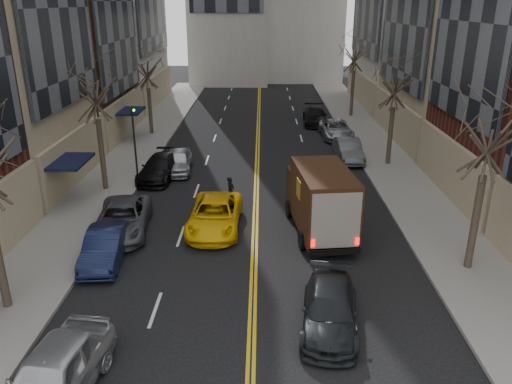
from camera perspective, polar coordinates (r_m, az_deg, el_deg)
sidewalk_left at (r=36.87m, az=-14.01°, el=4.16°), size 4.00×66.00×0.15m
sidewalk_right at (r=36.72m, az=14.38°, el=4.05°), size 4.00×66.00×0.15m
tree_lf_mid at (r=28.89m, az=-18.14°, el=12.50°), size 3.20×3.20×8.91m
tree_lf_far at (r=41.40m, az=-12.43°, el=14.51°), size 3.20×3.20×8.12m
tree_rt_near at (r=20.43m, az=25.50°, el=7.92°), size 3.20×3.20×8.71m
tree_rt_mid at (r=33.53m, az=15.77°, el=13.05°), size 3.20×3.20×8.32m
tree_rt_far at (r=48.05m, az=11.32°, el=16.29°), size 3.20×3.20×9.11m
traffic_signal at (r=31.08m, az=-13.77°, el=6.34°), size 0.29×0.26×4.70m
ups_truck at (r=23.47m, az=7.38°, el=-0.95°), size 2.99×6.25×3.31m
observer_sedan at (r=17.40m, az=8.43°, el=-13.19°), size 2.45×4.74×1.31m
taxi at (r=24.13m, az=-4.72°, el=-2.63°), size 2.53×5.26×1.45m
pedestrian at (r=26.96m, az=-2.93°, el=0.14°), size 0.56×0.67×1.57m
parked_lf_a at (r=15.48m, az=-22.20°, el=-18.94°), size 2.57×5.04×1.64m
parked_lf_b at (r=22.08m, az=-16.90°, el=-5.98°), size 1.81×4.31×1.38m
parked_lf_c at (r=24.52m, az=-15.03°, el=-2.95°), size 2.93×5.39×1.43m
parked_lf_d at (r=31.54m, az=-10.94°, el=2.77°), size 2.44×5.02×1.41m
parked_lf_e at (r=32.62m, az=-8.91°, el=3.55°), size 2.04×4.39×1.46m
parked_rt_a at (r=35.14m, az=10.51°, el=4.74°), size 1.68×4.50×1.47m
parked_rt_b at (r=41.02m, az=9.13°, el=7.10°), size 2.47×5.07×1.39m
parked_rt_c at (r=45.50m, az=6.79°, el=8.64°), size 2.21×5.12×1.47m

